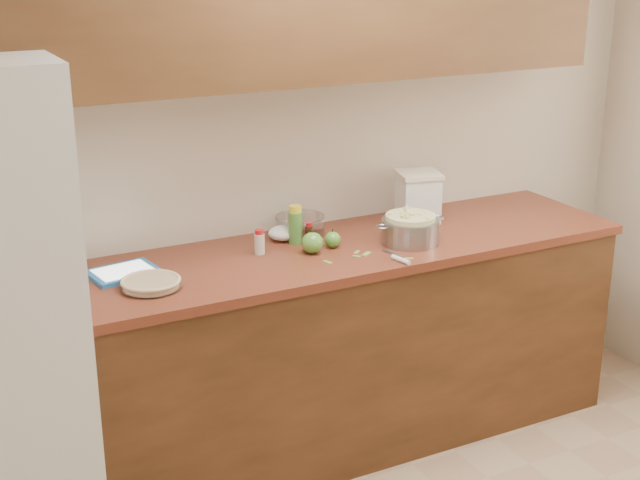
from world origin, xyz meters
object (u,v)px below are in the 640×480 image
pie (151,283)px  colander (410,229)px  flour_canister (418,196)px  tablet (124,272)px

pie → colander: colander is taller
colander → flour_canister: bearing=51.2°
colander → flour_canister: size_ratio=1.47×
pie → flour_canister: 1.36m
colander → tablet: 1.20m
flour_canister → tablet: flour_canister is taller
flour_canister → tablet: bearing=-177.3°
pie → tablet: bearing=106.1°
pie → flour_canister: (1.34, 0.25, 0.10)m
flour_canister → tablet: size_ratio=0.80×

